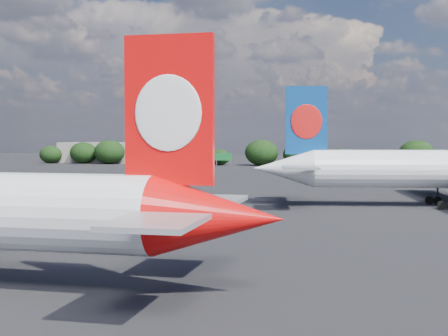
# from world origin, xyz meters

# --- Properties ---
(ground) EXTENTS (500.00, 500.00, 0.00)m
(ground) POSITION_xyz_m (0.00, 60.00, 0.00)
(ground) COLOR black
(ground) RESTS_ON ground
(china_southern_airliner) EXTENTS (56.04, 53.41, 18.28)m
(china_southern_airliner) POSITION_xyz_m (40.75, 58.05, 5.57)
(china_southern_airliner) COLOR white
(china_southern_airliner) RESTS_ON ground
(terminal_building) EXTENTS (42.00, 16.00, 8.00)m
(terminal_building) POSITION_xyz_m (-65.00, 192.00, 4.00)
(terminal_building) COLOR gray
(terminal_building) RESTS_ON ground
(highway_sign) EXTENTS (6.00, 0.30, 4.50)m
(highway_sign) POSITION_xyz_m (-18.00, 176.00, 3.13)
(highway_sign) COLOR #15692C
(highway_sign) RESTS_ON ground
(billboard_yellow) EXTENTS (5.00, 0.30, 5.50)m
(billboard_yellow) POSITION_xyz_m (12.00, 182.00, 3.87)
(billboard_yellow) COLOR yellow
(billboard_yellow) RESTS_ON ground
(horizon_treeline) EXTENTS (199.83, 15.99, 9.32)m
(horizon_treeline) POSITION_xyz_m (5.93, 181.27, 4.00)
(horizon_treeline) COLOR black
(horizon_treeline) RESTS_ON ground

